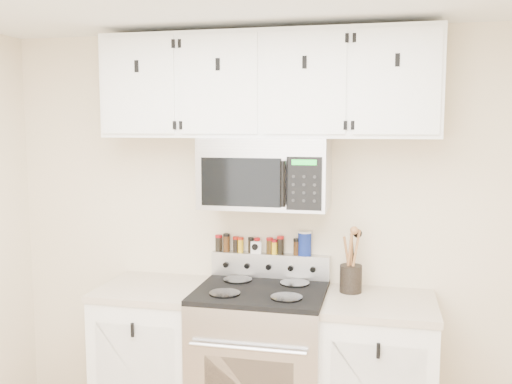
# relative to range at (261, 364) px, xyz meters

# --- Properties ---
(back_wall) EXTENTS (3.50, 0.01, 2.50)m
(back_wall) POSITION_rel_range_xyz_m (0.00, 0.32, 0.76)
(back_wall) COLOR beige
(back_wall) RESTS_ON floor
(range) EXTENTS (0.76, 0.65, 1.10)m
(range) POSITION_rel_range_xyz_m (0.00, 0.00, 0.00)
(range) COLOR #B7B7BA
(range) RESTS_ON floor
(base_cabinet_left) EXTENTS (0.64, 0.62, 0.92)m
(base_cabinet_left) POSITION_rel_range_xyz_m (-0.69, 0.02, -0.03)
(base_cabinet_left) COLOR white
(base_cabinet_left) RESTS_ON floor
(base_cabinet_right) EXTENTS (0.64, 0.62, 0.92)m
(base_cabinet_right) POSITION_rel_range_xyz_m (0.69, 0.02, -0.03)
(base_cabinet_right) COLOR white
(base_cabinet_right) RESTS_ON floor
(microwave) EXTENTS (0.76, 0.44, 0.42)m
(microwave) POSITION_rel_range_xyz_m (0.00, 0.13, 1.14)
(microwave) COLOR #9E9EA3
(microwave) RESTS_ON back_wall
(upper_cabinets) EXTENTS (2.00, 0.35, 0.62)m
(upper_cabinets) POSITION_rel_range_xyz_m (-0.00, 0.15, 1.66)
(upper_cabinets) COLOR white
(upper_cabinets) RESTS_ON back_wall
(utensil_crock) EXTENTS (0.13, 0.13, 0.38)m
(utensil_crock) POSITION_rel_range_xyz_m (0.52, 0.15, 0.53)
(utensil_crock) COLOR black
(utensil_crock) RESTS_ON base_cabinet_right
(kitchen_timer) EXTENTS (0.08, 0.07, 0.08)m
(kitchen_timer) POSITION_rel_range_xyz_m (-0.09, 0.28, 0.65)
(kitchen_timer) COLOR white
(kitchen_timer) RESTS_ON range
(salt_canister) EXTENTS (0.08, 0.08, 0.15)m
(salt_canister) POSITION_rel_range_xyz_m (0.22, 0.28, 0.69)
(salt_canister) COLOR navy
(salt_canister) RESTS_ON range
(spice_jar_0) EXTENTS (0.05, 0.05, 0.11)m
(spice_jar_0) POSITION_rel_range_xyz_m (-0.34, 0.28, 0.67)
(spice_jar_0) COLOR black
(spice_jar_0) RESTS_ON range
(spice_jar_1) EXTENTS (0.04, 0.04, 0.12)m
(spice_jar_1) POSITION_rel_range_xyz_m (-0.29, 0.28, 0.67)
(spice_jar_1) COLOR #422510
(spice_jar_1) RESTS_ON range
(spice_jar_2) EXTENTS (0.04, 0.04, 0.10)m
(spice_jar_2) POSITION_rel_range_xyz_m (-0.23, 0.28, 0.66)
(spice_jar_2) COLOR black
(spice_jar_2) RESTS_ON range
(spice_jar_3) EXTENTS (0.04, 0.04, 0.10)m
(spice_jar_3) POSITION_rel_range_xyz_m (-0.20, 0.28, 0.66)
(spice_jar_3) COLOR gold
(spice_jar_3) RESTS_ON range
(spice_jar_4) EXTENTS (0.04, 0.04, 0.10)m
(spice_jar_4) POSITION_rel_range_xyz_m (-0.13, 0.28, 0.66)
(spice_jar_4) COLOR black
(spice_jar_4) RESTS_ON range
(spice_jar_5) EXTENTS (0.04, 0.04, 0.10)m
(spice_jar_5) POSITION_rel_range_xyz_m (-0.09, 0.28, 0.66)
(spice_jar_5) COLOR #3A1C0D
(spice_jar_5) RESTS_ON range
(spice_jar_6) EXTENTS (0.04, 0.04, 0.10)m
(spice_jar_6) POSITION_rel_range_xyz_m (-0.00, 0.28, 0.67)
(spice_jar_6) COLOR #3A270D
(spice_jar_6) RESTS_ON range
(spice_jar_7) EXTENTS (0.04, 0.04, 0.09)m
(spice_jar_7) POSITION_rel_range_xyz_m (0.03, 0.28, 0.66)
(spice_jar_7) COLOR yellow
(spice_jar_7) RESTS_ON range
(spice_jar_8) EXTENTS (0.05, 0.05, 0.12)m
(spice_jar_8) POSITION_rel_range_xyz_m (0.07, 0.28, 0.67)
(spice_jar_8) COLOR black
(spice_jar_8) RESTS_ON range
(spice_jar_9) EXTENTS (0.04, 0.04, 0.10)m
(spice_jar_9) POSITION_rel_range_xyz_m (0.17, 0.28, 0.66)
(spice_jar_9) COLOR yellow
(spice_jar_9) RESTS_ON range
(spice_jar_10) EXTENTS (0.05, 0.05, 0.10)m
(spice_jar_10) POSITION_rel_range_xyz_m (0.17, 0.28, 0.67)
(spice_jar_10) COLOR #3A210D
(spice_jar_10) RESTS_ON range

